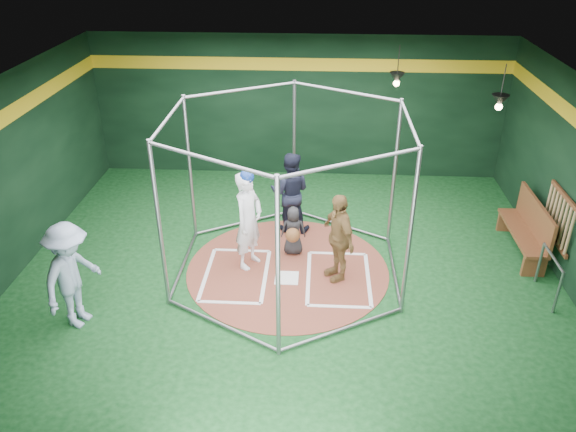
# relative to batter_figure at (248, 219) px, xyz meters

# --- Properties ---
(room_shell) EXTENTS (10.10, 9.10, 3.53)m
(room_shell) POSITION_rel_batter_figure_xyz_m (0.73, -0.13, 0.77)
(room_shell) COLOR #0C3513
(room_shell) RESTS_ON ground
(clay_disc) EXTENTS (3.80, 3.80, 0.01)m
(clay_disc) POSITION_rel_batter_figure_xyz_m (0.73, -0.14, -0.98)
(clay_disc) COLOR brown
(clay_disc) RESTS_ON ground
(home_plate) EXTENTS (0.43, 0.43, 0.01)m
(home_plate) POSITION_rel_batter_figure_xyz_m (0.73, -0.44, -0.97)
(home_plate) COLOR white
(home_plate) RESTS_ON clay_disc
(batter_box_left) EXTENTS (1.17, 1.77, 0.01)m
(batter_box_left) POSITION_rel_batter_figure_xyz_m (-0.22, -0.39, -0.97)
(batter_box_left) COLOR white
(batter_box_left) RESTS_ON clay_disc
(batter_box_right) EXTENTS (1.17, 1.77, 0.01)m
(batter_box_right) POSITION_rel_batter_figure_xyz_m (1.68, -0.39, -0.97)
(batter_box_right) COLOR white
(batter_box_right) RESTS_ON clay_disc
(batting_cage) EXTENTS (4.05, 4.67, 3.00)m
(batting_cage) POSITION_rel_batter_figure_xyz_m (0.73, -0.14, 0.51)
(batting_cage) COLOR gray
(batting_cage) RESTS_ON ground
(bat_rack) EXTENTS (0.07, 1.25, 0.98)m
(bat_rack) POSITION_rel_batter_figure_xyz_m (5.66, 0.26, 0.06)
(bat_rack) COLOR brown
(bat_rack) RESTS_ON room_shell
(pendant_lamp_near) EXTENTS (0.34, 0.34, 0.90)m
(pendant_lamp_near) POSITION_rel_batter_figure_xyz_m (2.93, 3.46, 1.75)
(pendant_lamp_near) COLOR black
(pendant_lamp_near) RESTS_ON room_shell
(pendant_lamp_far) EXTENTS (0.34, 0.34, 0.90)m
(pendant_lamp_far) POSITION_rel_batter_figure_xyz_m (4.73, 1.86, 1.75)
(pendant_lamp_far) COLOR black
(pendant_lamp_far) RESTS_ON room_shell
(batter_figure) EXTENTS (0.71, 0.82, 1.97)m
(batter_figure) POSITION_rel_batter_figure_xyz_m (0.00, 0.00, 0.00)
(batter_figure) COLOR white
(batter_figure) RESTS_ON clay_disc
(visitor_leopard) EXTENTS (0.81, 1.07, 1.68)m
(visitor_leopard) POSITION_rel_batter_figure_xyz_m (1.64, -0.32, -0.13)
(visitor_leopard) COLOR #A98248
(visitor_leopard) RESTS_ON clay_disc
(catcher_figure) EXTENTS (0.51, 0.57, 0.99)m
(catcher_figure) POSITION_rel_batter_figure_xyz_m (0.80, 0.44, -0.47)
(catcher_figure) COLOR black
(catcher_figure) RESTS_ON clay_disc
(umpire) EXTENTS (0.89, 0.72, 1.72)m
(umpire) POSITION_rel_batter_figure_xyz_m (0.69, 1.40, -0.11)
(umpire) COLOR black
(umpire) RESTS_ON clay_disc
(bystander_blue) EXTENTS (0.98, 1.33, 1.84)m
(bystander_blue) POSITION_rel_batter_figure_xyz_m (-2.58, -1.87, -0.07)
(bystander_blue) COLOR #8FA2BD
(bystander_blue) RESTS_ON ground
(dugout_bench) EXTENTS (0.44, 1.90, 1.11)m
(dugout_bench) POSITION_rel_batter_figure_xyz_m (5.37, 0.78, -0.42)
(dugout_bench) COLOR brown
(dugout_bench) RESTS_ON ground
(steel_railing) EXTENTS (0.05, 0.96, 0.83)m
(steel_railing) POSITION_rel_batter_figure_xyz_m (5.28, -0.71, -0.44)
(steel_railing) COLOR gray
(steel_railing) RESTS_ON ground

